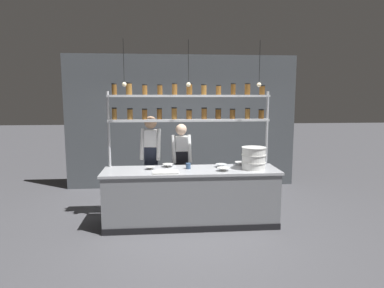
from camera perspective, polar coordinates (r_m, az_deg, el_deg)
ground_plane at (r=5.81m, az=-0.16°, el=-13.16°), size 40.00×40.00×0.00m
back_wall at (r=7.84m, az=-1.64°, el=3.69°), size 5.24×0.12×3.01m
prep_counter at (r=5.66m, az=-0.16°, el=-8.82°), size 2.84×0.76×0.92m
spice_shelf_unit at (r=5.75m, az=-0.41°, el=5.65°), size 2.72×0.28×2.32m
chef_left at (r=6.14m, az=-6.83°, el=-2.19°), size 0.38×0.32×1.75m
chef_center at (r=6.29m, az=-1.79°, el=-2.86°), size 0.38×0.29×1.60m
container_stack at (r=5.62m, az=10.24°, el=-2.33°), size 0.40×0.40×0.36m
cutting_board at (r=5.31m, az=-4.44°, el=-4.69°), size 0.40×0.26×0.02m
prep_bowl_near_left at (r=5.93m, az=8.14°, el=-3.26°), size 0.21×0.21×0.06m
prep_bowl_center_front at (r=5.74m, az=-4.03°, el=-3.59°), size 0.19×0.19×0.05m
prep_bowl_center_back at (r=5.45m, az=5.27°, el=-4.22°), size 0.21×0.21×0.06m
prep_bowl_near_right at (r=5.74m, az=4.90°, el=-3.61°), size 0.19×0.19×0.05m
prep_bowl_far_left at (r=5.59m, az=-6.95°, el=-3.98°), size 0.16×0.16×0.04m
serving_cup_front at (r=5.58m, az=-0.63°, el=-3.68°), size 0.08×0.08×0.10m
pendant_light_row at (r=5.42m, az=-0.11°, el=10.29°), size 2.19×0.07×0.72m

